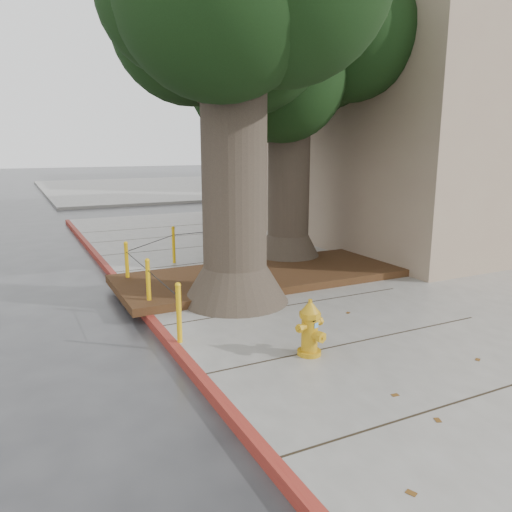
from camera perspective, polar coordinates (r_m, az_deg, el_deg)
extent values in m
plane|color=#28282B|center=(7.64, 8.24, -11.39)|extent=(140.00, 140.00, 0.00)
cube|color=slate|center=(13.31, 23.64, -1.59)|extent=(16.00, 26.00, 0.15)
cube|color=slate|center=(37.21, -10.79, 7.70)|extent=(16.00, 20.00, 0.15)
cube|color=maroon|center=(8.98, -11.86, -7.31)|extent=(0.14, 26.00, 0.16)
cube|color=black|center=(11.17, 0.74, -2.25)|extent=(6.40, 2.60, 0.16)
cube|color=gray|center=(20.06, 19.04, 17.38)|extent=(12.00, 13.00, 10.00)
cube|color=silver|center=(37.54, 6.06, 14.66)|extent=(10.00, 10.00, 9.00)
cube|color=slate|center=(45.92, 8.52, 16.07)|extent=(12.00, 14.00, 12.00)
cone|color=#4C3F33|center=(9.56, -2.38, -3.15)|extent=(2.04, 2.04, 0.70)
cylinder|color=#4C3F33|center=(9.22, -2.50, 9.09)|extent=(1.20, 1.20, 4.22)
sphere|color=black|center=(10.32, 2.53, 25.81)|extent=(3.00, 3.00, 3.00)
cone|color=#4C3F33|center=(12.88, 3.65, 0.95)|extent=(1.77, 1.77, 0.70)
cylinder|color=#4C3F33|center=(12.64, 3.77, 9.06)|extent=(1.04, 1.04, 3.84)
sphere|color=black|center=(12.83, 3.98, 23.02)|extent=(3.80, 3.80, 3.80)
sphere|color=black|center=(13.67, 7.30, 20.46)|extent=(3.00, 3.00, 3.00)
cylinder|color=#EBB00D|center=(7.65, -8.80, -6.56)|extent=(0.08, 0.08, 0.90)
sphere|color=#EBB00D|center=(7.51, -8.91, -3.32)|extent=(0.09, 0.09, 0.09)
cylinder|color=#EBB00D|center=(9.31, -12.20, -3.22)|extent=(0.08, 0.08, 0.90)
sphere|color=#EBB00D|center=(9.20, -12.33, -0.52)|extent=(0.09, 0.09, 0.09)
cylinder|color=#EBB00D|center=(11.01, -14.54, -0.90)|extent=(0.08, 0.08, 0.90)
sphere|color=#EBB00D|center=(10.92, -14.67, 1.40)|extent=(0.09, 0.09, 0.09)
cylinder|color=#EBB00D|center=(12.79, -9.40, 1.19)|extent=(0.08, 0.08, 0.90)
sphere|color=#EBB00D|center=(12.71, -9.47, 3.17)|extent=(0.09, 0.09, 0.09)
cylinder|color=#EBB00D|center=(13.76, -0.86, 2.15)|extent=(0.08, 0.08, 0.90)
sphere|color=#EBB00D|center=(13.68, -0.87, 4.01)|extent=(0.09, 0.09, 0.09)
cylinder|color=black|center=(8.39, -10.74, -2.97)|extent=(0.02, 1.80, 0.02)
cylinder|color=black|center=(10.09, -13.55, -0.48)|extent=(0.02, 1.80, 0.02)
cylinder|color=black|center=(11.83, -11.83, 1.50)|extent=(1.51, 1.51, 0.02)
cylinder|color=black|center=(13.19, -5.00, 2.84)|extent=(2.20, 0.22, 0.02)
cylinder|color=gold|center=(7.32, 6.08, -10.88)|extent=(0.43, 0.43, 0.06)
cylinder|color=gold|center=(7.21, 6.14, -8.77)|extent=(0.30, 0.30, 0.54)
cylinder|color=gold|center=(7.11, 6.19, -6.67)|extent=(0.39, 0.39, 0.08)
cone|color=gold|center=(7.08, 6.21, -5.90)|extent=(0.36, 0.36, 0.15)
cylinder|color=gold|center=(7.05, 6.23, -5.15)|extent=(0.08, 0.08, 0.05)
cylinder|color=gold|center=(7.07, 5.42, -8.09)|extent=(0.17, 0.14, 0.10)
cylinder|color=gold|center=(7.27, 6.88, -7.53)|extent=(0.17, 0.14, 0.10)
cylinder|color=gold|center=(7.14, 6.94, -9.03)|extent=(0.18, 0.18, 0.14)
cube|color=#5999D8|center=(7.09, 6.91, -7.88)|extent=(0.07, 0.03, 0.08)
imported|color=#9A999E|center=(26.43, -1.64, 7.24)|extent=(3.89, 1.95, 1.27)
imported|color=maroon|center=(26.80, 5.03, 7.20)|extent=(3.69, 1.35, 1.21)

